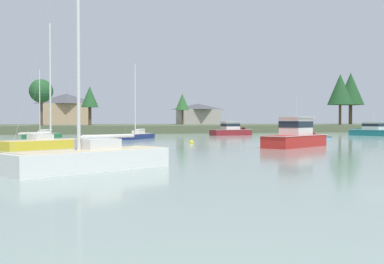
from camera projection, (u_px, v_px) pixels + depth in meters
The scene contains 17 objects.
far_shore_bank at pixel (116, 128), 114.22m from camera, with size 212.14×47.62×1.61m, color #4C563D.
cruiser_teal at pixel (369, 132), 81.59m from camera, with size 5.61×9.17×4.80m.
sailboat_navy at pixel (137, 137), 67.26m from camera, with size 6.11×7.49×11.18m.
cruiser_red at pixel (299, 140), 47.68m from camera, with size 9.85×7.93×5.86m.
sailboat_yellow at pixel (44, 146), 44.00m from camera, with size 8.33×6.88×12.40m.
sailboat_white at pixel (91, 165), 24.94m from camera, with size 9.10×6.85×14.67m.
sailboat_green at pixel (43, 137), 70.91m from camera, with size 5.75×6.31×10.72m.
dinghy_skyblue at pixel (319, 138), 67.67m from camera, with size 2.52×3.79×0.53m.
cruiser_maroon at pixel (234, 132), 84.18m from camera, with size 8.68×3.99×4.75m.
mooring_buoy_yellow at pixel (191, 142), 54.89m from camera, with size 0.52×0.52×0.57m.
shore_tree_far_left at pixel (41, 91), 90.48m from camera, with size 4.54×4.54×9.02m.
shore_tree_inland_a at pixel (90, 97), 96.88m from camera, with size 3.54×3.54×8.12m.
shore_tree_far_right at pixel (182, 102), 118.19m from camera, with size 3.44×3.44×7.88m.
shore_tree_center at pixel (351, 89), 127.72m from camera, with size 7.18×7.18×14.07m.
shore_tree_left_mid at pixel (340, 89), 109.38m from camera, with size 5.89×5.89×11.92m.
cottage_behind_trees at pixel (198, 114), 129.86m from camera, with size 11.20×9.62×5.70m.
cottage_near_water at pixel (67, 109), 119.04m from camera, with size 11.63×6.97×7.85m.
Camera 1 is at (-12.56, -13.38, 2.66)m, focal length 43.89 mm.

